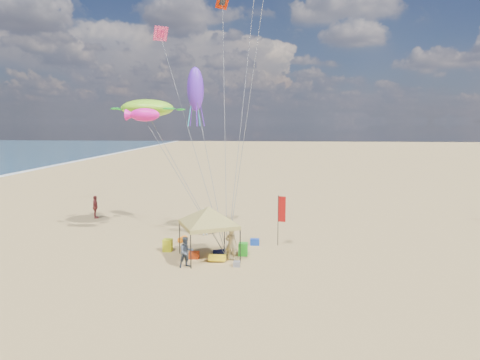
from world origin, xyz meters
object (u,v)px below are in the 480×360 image
(feather_flag, at_px, (281,212))
(person_far_a, at_px, (95,207))
(cooler_blue, at_px, (255,242))
(chair_yellow, at_px, (168,245))
(person_near_c, at_px, (205,222))
(cooler_red, at_px, (194,255))
(person_near_b, at_px, (186,252))
(canopy_tent, at_px, (209,209))
(chair_green, at_px, (243,249))
(person_near_a, at_px, (231,244))
(beach_cart, at_px, (217,258))

(feather_flag, bearing_deg, person_far_a, 155.92)
(feather_flag, distance_m, cooler_blue, 2.41)
(cooler_blue, height_order, chair_yellow, chair_yellow)
(chair_yellow, xyz_separation_m, person_far_a, (-7.65, 7.94, 0.53))
(person_near_c, bearing_deg, cooler_red, 79.88)
(cooler_red, relative_size, person_near_b, 0.34)
(chair_yellow, height_order, person_near_c, person_near_c)
(canopy_tent, distance_m, chair_green, 3.09)
(feather_flag, xyz_separation_m, person_near_c, (-4.91, 2.04, -1.15))
(person_near_a, bearing_deg, chair_yellow, -16.64)
(cooler_red, distance_m, beach_cart, 1.39)
(beach_cart, bearing_deg, person_near_c, 106.02)
(chair_yellow, distance_m, beach_cart, 3.50)
(feather_flag, height_order, person_near_b, feather_flag)
(chair_yellow, height_order, person_near_b, person_near_b)
(cooler_blue, relative_size, person_far_a, 0.31)
(chair_yellow, bearing_deg, person_far_a, 133.91)
(person_near_a, bearing_deg, chair_green, -120.75)
(canopy_tent, xyz_separation_m, person_near_a, (1.25, -0.22, -1.87))
(cooler_blue, bearing_deg, person_near_a, -110.85)
(feather_flag, height_order, cooler_blue, feather_flag)
(canopy_tent, bearing_deg, person_near_a, -10.03)
(canopy_tent, relative_size, cooler_blue, 9.04)
(feather_flag, relative_size, chair_yellow, 4.37)
(cooler_blue, bearing_deg, person_near_c, 148.88)
(cooler_blue, xyz_separation_m, person_near_c, (-3.36, 2.03, 0.71))
(person_near_c, bearing_deg, person_near_a, 101.92)
(beach_cart, bearing_deg, canopy_tent, 134.51)
(person_near_c, relative_size, person_far_a, 1.01)
(chair_green, relative_size, person_near_b, 0.44)
(cooler_red, bearing_deg, beach_cart, -16.54)
(person_near_a, bearing_deg, person_near_b, 33.74)
(chair_green, relative_size, person_near_c, 0.39)
(chair_green, height_order, beach_cart, chair_green)
(cooler_blue, xyz_separation_m, person_near_b, (-3.30, -4.28, 0.61))
(chair_yellow, xyz_separation_m, person_near_a, (3.82, -1.31, 0.54))
(person_near_b, height_order, person_near_c, person_near_c)
(beach_cart, height_order, person_near_c, person_near_c)
(canopy_tent, relative_size, person_far_a, 2.76)
(beach_cart, distance_m, person_near_a, 1.04)
(chair_green, bearing_deg, chair_yellow, 174.37)
(beach_cart, relative_size, person_near_b, 0.56)
(cooler_blue, xyz_separation_m, beach_cart, (-1.84, -3.26, 0.01))
(cooler_red, height_order, person_near_c, person_near_c)
(chair_green, xyz_separation_m, chair_yellow, (-4.39, 0.43, 0.00))
(canopy_tent, height_order, chair_yellow, canopy_tent)
(feather_flag, distance_m, chair_yellow, 6.90)
(cooler_blue, bearing_deg, beach_cart, -119.45)
(person_near_a, xyz_separation_m, person_near_c, (-2.24, 4.97, 0.01))
(person_near_b, bearing_deg, chair_green, 3.36)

